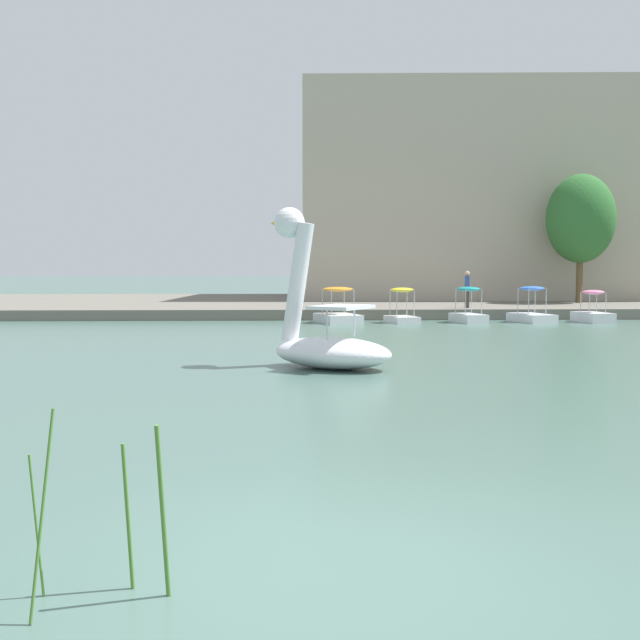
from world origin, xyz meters
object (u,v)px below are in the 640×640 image
pedal_boat_yellow (402,311)px  pedal_boat_blue (532,312)px  tree_sapling_by_fence (581,219)px  pedal_boat_pink (593,313)px  person_on_path (467,288)px  pedal_boat_orange (338,312)px  swan_boat (324,331)px  pedal_boat_teal (468,311)px

pedal_boat_yellow → pedal_boat_blue: size_ratio=0.78×
pedal_boat_blue → tree_sapling_by_fence: bearing=57.0°
pedal_boat_blue → pedal_boat_pink: (2.66, -0.13, -0.03)m
person_on_path → pedal_boat_orange: bearing=-154.4°
swan_boat → pedal_boat_teal: (6.91, 14.73, -0.38)m
pedal_boat_orange → pedal_boat_pink: (11.15, 0.02, -0.08)m
pedal_boat_yellow → pedal_boat_blue: bearing=1.7°
pedal_boat_teal → person_on_path: (0.62, 2.95, 0.93)m
pedal_boat_yellow → person_on_path: person_on_path is taller
pedal_boat_yellow → pedal_boat_teal: bearing=1.8°
pedal_boat_teal → tree_sapling_by_fence: tree_sapling_by_fence is taller
pedal_boat_yellow → person_on_path: size_ratio=1.10×
pedal_boat_yellow → swan_boat: bearing=-105.2°
swan_boat → tree_sapling_by_fence: 27.36m
pedal_boat_orange → pedal_boat_teal: size_ratio=1.29×
pedal_boat_orange → pedal_boat_blue: pedal_boat_blue is taller
pedal_boat_orange → pedal_boat_blue: (8.49, 0.15, -0.04)m
swan_boat → person_on_path: size_ratio=2.20×
pedal_boat_orange → pedal_boat_pink: size_ratio=1.28×
swan_boat → tree_sapling_by_fence: bearing=56.8°
pedal_boat_yellow → tree_sapling_by_fence: (10.81, 8.00, 4.50)m
swan_boat → pedal_boat_orange: 14.72m
swan_boat → pedal_boat_pink: bearing=49.9°
person_on_path → tree_sapling_by_fence: bearing=34.3°
pedal_boat_teal → pedal_boat_pink: (5.47, -0.05, -0.10)m
swan_boat → pedal_boat_blue: bearing=56.7°
pedal_boat_pink → pedal_boat_teal: bearing=179.5°
swan_boat → pedal_boat_yellow: bearing=74.8°
pedal_boat_pink → person_on_path: 5.79m
swan_boat → pedal_boat_yellow: (3.99, 14.64, -0.37)m
pedal_boat_blue → pedal_boat_yellow: bearing=-178.3°
pedal_boat_orange → pedal_boat_yellow: 2.77m
pedal_boat_yellow → person_on_path: bearing=40.7°
pedal_boat_yellow → tree_sapling_by_fence: tree_sapling_by_fence is taller
pedal_boat_yellow → tree_sapling_by_fence: size_ratio=0.28×
pedal_boat_pink → swan_boat: bearing=-130.1°
pedal_boat_blue → person_on_path: size_ratio=1.41×
pedal_boat_teal → pedal_boat_orange: bearing=-179.3°
pedal_boat_yellow → pedal_boat_pink: bearing=0.3°
tree_sapling_by_fence → pedal_boat_yellow: bearing=-143.5°
pedal_boat_blue → pedal_boat_pink: bearing=-2.8°
person_on_path → pedal_boat_blue: bearing=-52.7°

